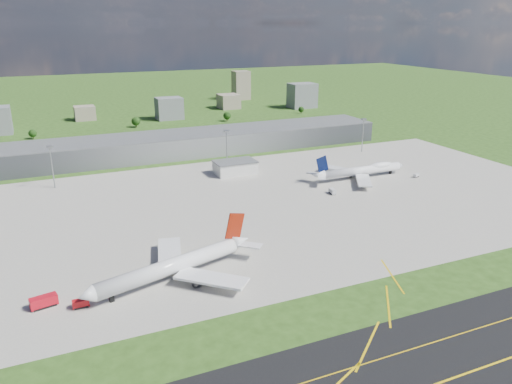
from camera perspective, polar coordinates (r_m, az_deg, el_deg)
name	(u,v)px	position (r m, az deg, el deg)	size (l,w,h in m)	color
ground	(198,157)	(370.16, -6.67, 3.96)	(1400.00, 1400.00, 0.00)	#2B4917
taxiway	(473,371)	(162.28, 23.54, -18.26)	(1400.00, 60.00, 0.06)	black
apron	(275,202)	(275.42, 2.17, -1.13)	(360.00, 190.00, 0.08)	#99958B
terminal	(191,143)	(382.33, -7.39, 5.57)	(300.00, 42.00, 15.00)	gray
ops_building	(235,168)	(326.61, -2.40, 2.80)	(26.00, 16.00, 8.00)	silver
mast_west	(51,159)	(317.07, -22.36, 3.46)	(3.50, 2.00, 25.90)	gray
mast_center	(227,142)	(336.77, -3.37, 5.68)	(3.50, 2.00, 25.90)	gray
mast_east	(363,129)	(387.94, 12.15, 7.04)	(3.50, 2.00, 25.90)	gray
airliner_red_twin	(176,265)	(195.76, -9.13, -8.29)	(72.41, 55.23, 20.30)	white
airliner_blue_quad	(362,171)	(323.50, 12.01, 2.41)	(67.52, 53.11, 17.67)	white
fire_truck	(44,302)	(191.58, -23.09, -11.48)	(9.60, 5.21, 3.99)	red
crash_tender	(81,304)	(186.96, -19.39, -11.96)	(5.63, 2.62, 2.96)	#B00C12
tug_yellow	(235,236)	(229.71, -2.36, -5.08)	(3.84, 3.68, 1.71)	#C5930B
van_white_near	(332,192)	(291.10, 8.73, 0.05)	(3.20, 5.88, 2.81)	silver
van_white_far	(416,176)	(335.24, 17.85, 1.81)	(4.76, 3.42, 2.27)	silver
bldg_cw	(85,113)	(541.58, -18.98, 8.53)	(20.00, 18.00, 14.00)	gray
bldg_c	(169,108)	(524.34, -9.89, 9.40)	(26.00, 20.00, 22.00)	slate
bldg_ce	(229,101)	(586.03, -3.15, 10.31)	(22.00, 24.00, 16.00)	gray
bldg_e	(302,96)	(591.39, 5.30, 10.92)	(30.00, 22.00, 28.00)	slate
bldg_tall_e	(241,85)	(654.56, -1.72, 12.09)	(20.00, 18.00, 36.00)	gray
tree_w	(33,133)	(466.40, -24.17, 6.13)	(6.75, 6.75, 8.25)	#382314
tree_c	(136,121)	(488.11, -13.57, 7.86)	(8.10, 8.10, 9.90)	#382314
tree_e	(227,116)	(506.70, -3.32, 8.69)	(7.65, 7.65, 9.35)	#382314
tree_far_e	(301,109)	(552.92, 5.19, 9.39)	(6.30, 6.30, 7.70)	#382314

